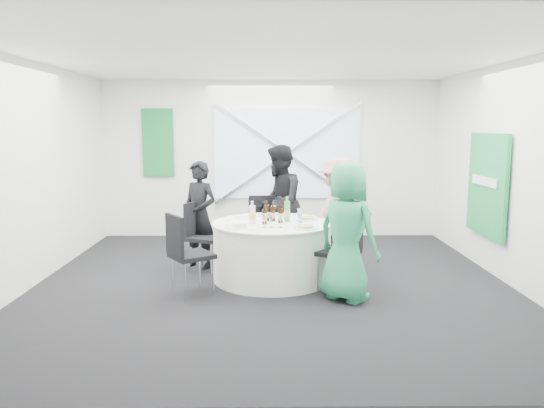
{
  "coord_description": "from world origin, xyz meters",
  "views": [
    {
      "loc": [
        -0.07,
        -6.55,
        2.0
      ],
      "look_at": [
        0.0,
        0.2,
        1.0
      ],
      "focal_mm": 35.0,
      "sensor_mm": 36.0,
      "label": 1
    }
  ],
  "objects_px": {
    "banquet_table": "(272,251)",
    "chair_back_right": "(334,225)",
    "chair_back_left": "(201,231)",
    "clear_water_bottle": "(252,215)",
    "person_man_back_left": "(199,215)",
    "person_woman_green": "(347,232)",
    "chair_front_right": "(345,245)",
    "chair_back": "(263,222)",
    "chair_front_left": "(185,248)",
    "green_water_bottle": "(287,212)",
    "person_woman_pink": "(338,213)",
    "person_man_back": "(279,203)"
  },
  "relations": [
    {
      "from": "banquet_table",
      "to": "chair_back_right",
      "type": "distance_m",
      "value": 1.1
    },
    {
      "from": "chair_back_left",
      "to": "clear_water_bottle",
      "type": "distance_m",
      "value": 0.95
    },
    {
      "from": "person_man_back_left",
      "to": "person_woman_green",
      "type": "bearing_deg",
      "value": -6.34
    },
    {
      "from": "chair_front_right",
      "to": "chair_back",
      "type": "bearing_deg",
      "value": -116.88
    },
    {
      "from": "chair_front_right",
      "to": "banquet_table",
      "type": "bearing_deg",
      "value": -90.0
    },
    {
      "from": "chair_front_left",
      "to": "green_water_bottle",
      "type": "relative_size",
      "value": 2.98
    },
    {
      "from": "chair_back_left",
      "to": "green_water_bottle",
      "type": "relative_size",
      "value": 2.9
    },
    {
      "from": "person_woman_pink",
      "to": "person_woman_green",
      "type": "height_order",
      "value": "person_woman_green"
    },
    {
      "from": "clear_water_bottle",
      "to": "person_man_back_left",
      "type": "bearing_deg",
      "value": 137.91
    },
    {
      "from": "chair_back_left",
      "to": "person_man_back_left",
      "type": "xyz_separation_m",
      "value": [
        -0.03,
        0.18,
        0.19
      ]
    },
    {
      "from": "chair_back_left",
      "to": "person_man_back",
      "type": "relative_size",
      "value": 0.56
    },
    {
      "from": "banquet_table",
      "to": "chair_back_right",
      "type": "bearing_deg",
      "value": 35.03
    },
    {
      "from": "banquet_table",
      "to": "person_man_back",
      "type": "xyz_separation_m",
      "value": [
        0.11,
        1.06,
        0.48
      ]
    },
    {
      "from": "person_man_back_left",
      "to": "green_water_bottle",
      "type": "height_order",
      "value": "person_man_back_left"
    },
    {
      "from": "banquet_table",
      "to": "chair_front_left",
      "type": "bearing_deg",
      "value": -146.63
    },
    {
      "from": "person_man_back_left",
      "to": "chair_back_left",
      "type": "bearing_deg",
      "value": -47.76
    },
    {
      "from": "chair_back",
      "to": "person_woman_pink",
      "type": "distance_m",
      "value": 1.2
    },
    {
      "from": "person_man_back_left",
      "to": "person_woman_green",
      "type": "height_order",
      "value": "person_woman_green"
    },
    {
      "from": "person_man_back_left",
      "to": "person_woman_green",
      "type": "relative_size",
      "value": 0.95
    },
    {
      "from": "person_man_back_left",
      "to": "person_woman_green",
      "type": "xyz_separation_m",
      "value": [
        1.87,
        -1.44,
        0.04
      ]
    },
    {
      "from": "chair_back",
      "to": "person_man_back_left",
      "type": "height_order",
      "value": "person_man_back_left"
    },
    {
      "from": "chair_back_left",
      "to": "person_woman_pink",
      "type": "bearing_deg",
      "value": -61.22
    },
    {
      "from": "person_woman_green",
      "to": "clear_water_bottle",
      "type": "xyz_separation_m",
      "value": [
        -1.1,
        0.75,
        0.08
      ]
    },
    {
      "from": "chair_front_right",
      "to": "person_man_back_left",
      "type": "xyz_separation_m",
      "value": [
        -1.89,
        1.17,
        0.18
      ]
    },
    {
      "from": "banquet_table",
      "to": "chair_back_left",
      "type": "distance_m",
      "value": 1.09
    },
    {
      "from": "person_woman_pink",
      "to": "person_man_back_left",
      "type": "bearing_deg",
      "value": -33.25
    },
    {
      "from": "chair_back_right",
      "to": "banquet_table",
      "type": "bearing_deg",
      "value": -90.0
    },
    {
      "from": "chair_back",
      "to": "clear_water_bottle",
      "type": "height_order",
      "value": "clear_water_bottle"
    },
    {
      "from": "chair_back",
      "to": "chair_back_left",
      "type": "relative_size",
      "value": 0.99
    },
    {
      "from": "banquet_table",
      "to": "green_water_bottle",
      "type": "relative_size",
      "value": 4.73
    },
    {
      "from": "banquet_table",
      "to": "person_man_back_left",
      "type": "distance_m",
      "value": 1.25
    },
    {
      "from": "chair_back_right",
      "to": "green_water_bottle",
      "type": "bearing_deg",
      "value": -85.32
    },
    {
      "from": "chair_back_left",
      "to": "chair_back_right",
      "type": "xyz_separation_m",
      "value": [
        1.86,
        0.17,
        0.04
      ]
    },
    {
      "from": "chair_back",
      "to": "green_water_bottle",
      "type": "bearing_deg",
      "value": -79.5
    },
    {
      "from": "banquet_table",
      "to": "clear_water_bottle",
      "type": "height_order",
      "value": "clear_water_bottle"
    },
    {
      "from": "person_man_back",
      "to": "person_woman_green",
      "type": "xyz_separation_m",
      "value": [
        0.74,
        -1.88,
        -0.06
      ]
    },
    {
      "from": "green_water_bottle",
      "to": "person_woman_pink",
      "type": "bearing_deg",
      "value": 36.45
    },
    {
      "from": "person_woman_green",
      "to": "green_water_bottle",
      "type": "distance_m",
      "value": 1.09
    },
    {
      "from": "chair_back",
      "to": "chair_front_left",
      "type": "xyz_separation_m",
      "value": [
        -0.91,
        -1.79,
        0.02
      ]
    },
    {
      "from": "chair_back_left",
      "to": "person_man_back_left",
      "type": "distance_m",
      "value": 0.26
    },
    {
      "from": "person_man_back",
      "to": "person_woman_pink",
      "type": "distance_m",
      "value": 0.95
    },
    {
      "from": "person_woman_pink",
      "to": "banquet_table",
      "type": "bearing_deg",
      "value": -0.0
    },
    {
      "from": "chair_front_left",
      "to": "person_man_back",
      "type": "xyz_separation_m",
      "value": [
        1.15,
        1.74,
        0.28
      ]
    },
    {
      "from": "person_man_back_left",
      "to": "chair_front_right",
      "type": "bearing_deg",
      "value": -0.28
    },
    {
      "from": "chair_back_right",
      "to": "person_man_back",
      "type": "bearing_deg",
      "value": -154.98
    },
    {
      "from": "person_man_back",
      "to": "person_woman_pink",
      "type": "xyz_separation_m",
      "value": [
        0.82,
        -0.46,
        -0.08
      ]
    },
    {
      "from": "person_man_back_left",
      "to": "person_man_back",
      "type": "relative_size",
      "value": 0.88
    },
    {
      "from": "chair_back_right",
      "to": "chair_front_right",
      "type": "bearing_deg",
      "value": -35.3
    },
    {
      "from": "chair_back",
      "to": "person_man_back_left",
      "type": "xyz_separation_m",
      "value": [
        -0.89,
        -0.49,
        0.2
      ]
    },
    {
      "from": "banquet_table",
      "to": "chair_back_right",
      "type": "xyz_separation_m",
      "value": [
        0.88,
        0.62,
        0.22
      ]
    }
  ]
}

